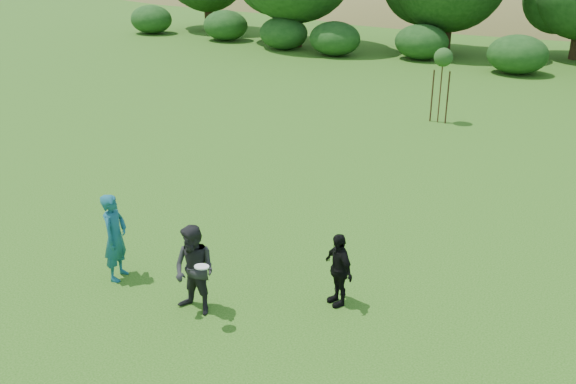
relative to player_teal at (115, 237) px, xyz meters
name	(u,v)px	position (x,y,z in m)	size (l,w,h in m)	color
ground	(217,289)	(2.09, 0.62, -0.95)	(120.00, 120.00, 0.00)	#19470C
player_teal	(115,237)	(0.00, 0.00, 0.00)	(0.70, 0.46, 1.91)	#175467
player_grey	(195,270)	(2.25, -0.25, -0.05)	(0.88, 0.68, 1.81)	black
player_black	(338,269)	(4.49, 1.37, -0.19)	(0.89, 0.37, 1.52)	black
frisbee	(202,267)	(2.68, -0.57, 0.30)	(0.27, 0.27, 0.06)	white
sapling	(443,59)	(2.27, 15.01, 1.47)	(0.70, 0.70, 2.85)	#3F2619
hillside	(566,108)	(1.53, 69.07, -12.92)	(150.00, 72.00, 52.00)	olive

